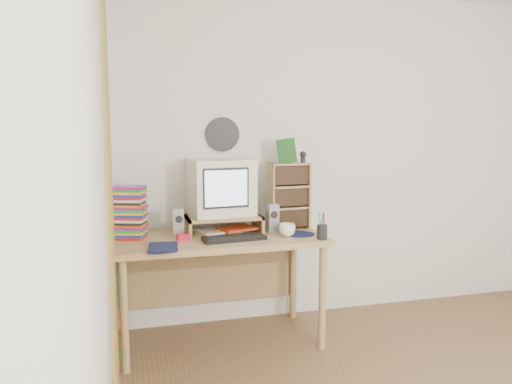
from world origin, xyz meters
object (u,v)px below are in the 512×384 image
keyboard (234,238)px  mug (287,230)px  dvd_stack (129,216)px  diary (148,246)px  cd_rack (288,196)px  crt_monitor (222,187)px  desk (218,253)px

keyboard → mug: mug is taller
dvd_stack → diary: size_ratio=1.39×
cd_rack → mug: (-0.09, -0.26, -0.20)m
diary → mug: bearing=13.4°
cd_rack → mug: cd_rack is taller
crt_monitor → keyboard: size_ratio=1.00×
desk → diary: bearing=-146.4°
keyboard → mug: (0.37, 0.02, 0.03)m
desk → cd_rack: size_ratio=2.93×
cd_rack → diary: cd_rack is taller
desk → dvd_stack: bearing=177.4°
cd_rack → diary: size_ratio=2.21×
crt_monitor → mug: size_ratio=3.72×
dvd_stack → crt_monitor: bearing=24.3°
desk → keyboard: bearing=-71.7°
cd_rack → dvd_stack: bearing=177.4°
dvd_stack → diary: 0.39m
crt_monitor → dvd_stack: (-0.64, -0.06, -0.17)m
crt_monitor → keyboard: bearing=-91.7°
dvd_stack → mug: dvd_stack is taller
dvd_stack → cd_rack: 1.13m
desk → dvd_stack: size_ratio=4.68×
keyboard → diary: diary is taller
keyboard → cd_rack: (0.47, 0.28, 0.23)m
crt_monitor → mug: 0.55m
crt_monitor → cd_rack: crt_monitor is taller
crt_monitor → cd_rack: bearing=-8.4°
dvd_stack → desk: bearing=16.3°
cd_rack → diary: (-1.02, -0.39, -0.22)m
dvd_stack → mug: size_ratio=2.70×
dvd_stack → cd_rack: (1.13, 0.04, 0.09)m
crt_monitor → diary: size_ratio=1.90×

